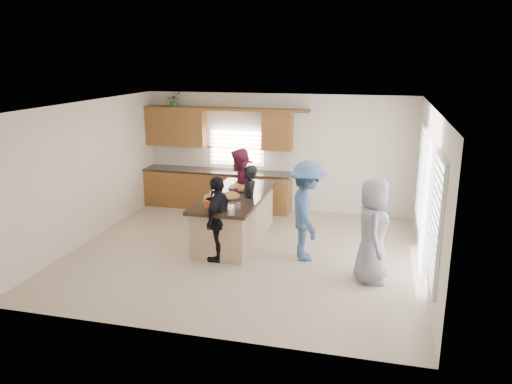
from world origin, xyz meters
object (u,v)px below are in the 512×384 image
(woman_right_front, at_px, (373,231))
(island, at_px, (235,218))
(woman_right_back, at_px, (307,211))
(woman_left_mid, at_px, (239,190))
(salad_bowl, at_px, (214,202))
(woman_left_back, at_px, (249,203))
(woman_left_front, at_px, (218,219))

(woman_right_front, bearing_deg, island, 60.72)
(woman_right_back, bearing_deg, woman_left_mid, 36.84)
(salad_bowl, height_order, woman_left_back, woman_left_back)
(woman_left_front, height_order, woman_right_front, woman_right_front)
(salad_bowl, xyz_separation_m, woman_left_front, (0.16, -0.21, -0.24))
(island, height_order, salad_bowl, salad_bowl)
(woman_left_front, bearing_deg, island, -175.63)
(island, distance_m, woman_left_back, 0.43)
(woman_left_front, distance_m, woman_right_front, 2.75)
(woman_left_front, bearing_deg, salad_bowl, -138.73)
(woman_left_mid, bearing_deg, woman_right_front, 57.27)
(salad_bowl, bearing_deg, woman_left_back, 64.36)
(island, relative_size, woman_left_front, 1.71)
(island, bearing_deg, salad_bowl, -99.62)
(salad_bowl, height_order, woman_left_front, woman_left_front)
(island, bearing_deg, woman_left_front, -89.64)
(salad_bowl, relative_size, woman_right_back, 0.19)
(woman_left_back, relative_size, woman_right_back, 0.84)
(salad_bowl, bearing_deg, woman_left_mid, 86.81)
(woman_right_back, xyz_separation_m, woman_right_front, (1.19, -0.68, -0.04))
(woman_left_front, height_order, woman_right_back, woman_right_back)
(woman_right_back, distance_m, woman_right_front, 1.37)
(island, xyz_separation_m, woman_left_mid, (-0.07, 0.55, 0.44))
(woman_left_back, distance_m, woman_right_front, 2.81)
(woman_left_back, relative_size, woman_right_front, 0.89)
(woman_left_front, bearing_deg, woman_left_mid, -173.06)
(island, xyz_separation_m, salad_bowl, (-0.16, -0.89, 0.58))
(woman_left_back, bearing_deg, island, -112.43)
(woman_left_front, relative_size, woman_right_front, 0.90)
(island, height_order, woman_left_front, woman_left_front)
(salad_bowl, bearing_deg, woman_right_front, -8.72)
(woman_right_front, bearing_deg, woman_left_mid, 52.88)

